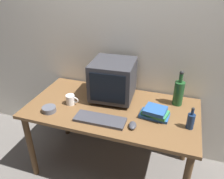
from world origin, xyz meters
TOP-DOWN VIEW (x-y plane):
  - ground_plane at (0.00, 0.00)m, footprint 6.00×6.00m
  - back_wall at (0.00, 0.45)m, footprint 4.00×0.08m
  - desk at (0.00, 0.00)m, footprint 1.51×0.78m
  - crt_monitor at (-0.04, 0.16)m, footprint 0.40×0.41m
  - keyboard at (-0.03, -0.22)m, footprint 0.42×0.16m
  - computer_mouse at (0.24, -0.22)m, footprint 0.08×0.11m
  - bottle_tall at (0.55, 0.24)m, footprint 0.09×0.09m
  - bottle_short at (0.67, -0.09)m, footprint 0.06×0.06m
  - book_stack at (0.38, -0.03)m, footprint 0.25×0.19m
  - mug at (-0.37, -0.07)m, footprint 0.12×0.08m
  - cd_spindle at (-0.50, -0.24)m, footprint 0.12×0.12m

SIDE VIEW (x-z plane):
  - ground_plane at x=0.00m, z-range 0.00..0.00m
  - desk at x=0.00m, z-range 0.28..1.01m
  - keyboard at x=-0.03m, z-range 0.73..0.75m
  - computer_mouse at x=0.24m, z-range 0.73..0.77m
  - cd_spindle at x=-0.50m, z-range 0.73..0.77m
  - book_stack at x=0.38m, z-range 0.73..0.81m
  - mug at x=-0.37m, z-range 0.73..0.82m
  - bottle_short at x=0.67m, z-range 0.71..0.89m
  - bottle_tall at x=0.55m, z-range 0.69..1.02m
  - crt_monitor at x=-0.04m, z-range 0.74..1.11m
  - back_wall at x=0.00m, z-range 0.00..2.50m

